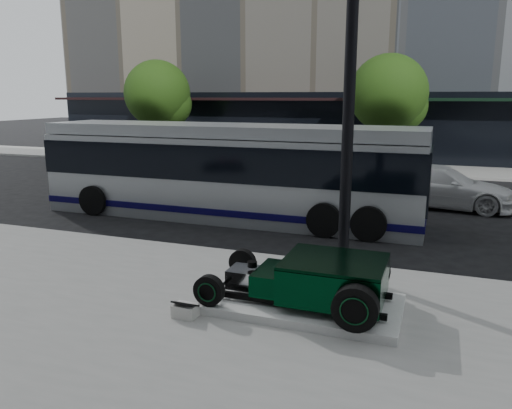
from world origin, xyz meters
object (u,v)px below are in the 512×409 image
(transit_bus, at_px, (229,171))
(white_sedan, at_px, (439,186))
(lamppost, at_px, (349,102))
(hot_rod, at_px, (322,279))

(transit_bus, bearing_deg, white_sedan, 31.38)
(lamppost, bearing_deg, transit_bus, 135.77)
(lamppost, xyz_separation_m, transit_bus, (-4.46, 4.34, -2.20))
(lamppost, relative_size, transit_bus, 0.64)
(hot_rod, distance_m, transit_bus, 7.76)
(lamppost, distance_m, white_sedan, 8.90)
(hot_rod, bearing_deg, white_sedan, 79.66)
(lamppost, bearing_deg, white_sedan, 77.33)
(hot_rod, relative_size, white_sedan, 0.65)
(hot_rod, xyz_separation_m, white_sedan, (1.85, 10.15, 0.02))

